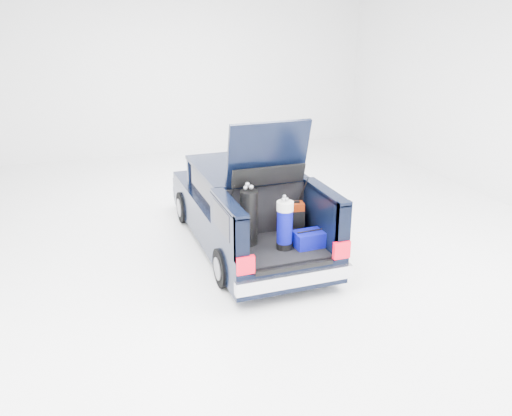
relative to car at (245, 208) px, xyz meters
name	(u,v)px	position (x,y,z in m)	size (l,w,h in m)	color
ground	(247,244)	(0.00, -0.11, -0.67)	(14.00, 14.00, 0.00)	white
car	(245,208)	(0.00, 0.00, 0.00)	(1.87, 4.65, 2.47)	black
red_suitcase	(293,219)	(0.41, -1.22, 0.19)	(0.37, 0.27, 0.56)	#671903
black_golf_bag	(249,217)	(-0.38, -1.35, 0.37)	(0.33, 0.34, 0.97)	black
blue_golf_bag	(285,225)	(0.08, -1.68, 0.31)	(0.26, 0.26, 0.85)	black
blue_duffel	(310,239)	(0.48, -1.74, 0.05)	(0.51, 0.34, 0.26)	#050682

